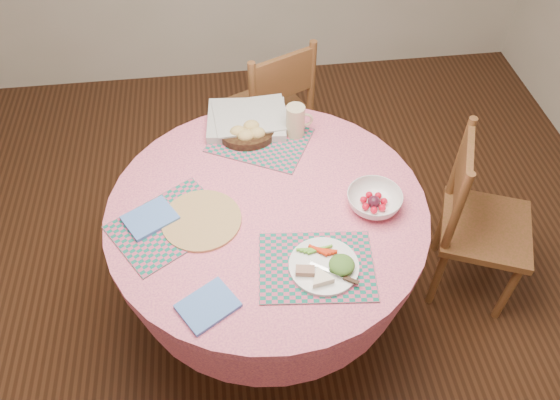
{
  "coord_description": "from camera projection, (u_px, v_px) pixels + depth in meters",
  "views": [
    {
      "loc": [
        -0.12,
        -1.38,
        2.32
      ],
      "look_at": [
        0.05,
        0.0,
        0.78
      ],
      "focal_mm": 35.0,
      "sensor_mm": 36.0,
      "label": 1
    }
  ],
  "objects": [
    {
      "name": "ground",
      "position": [
        270.0,
        309.0,
        2.65
      ],
      "size": [
        4.0,
        4.0,
        0.0
      ],
      "primitive_type": "plane",
      "color": "#331C0F",
      "rests_on": "ground"
    },
    {
      "name": "dining_table",
      "position": [
        268.0,
        238.0,
        2.23
      ],
      "size": [
        1.24,
        1.24,
        0.75
      ],
      "color": "pink",
      "rests_on": "ground"
    },
    {
      "name": "chair_right",
      "position": [
        477.0,
        220.0,
        2.43
      ],
      "size": [
        0.51,
        0.52,
        0.88
      ],
      "rotation": [
        0.0,
        0.0,
        1.18
      ],
      "color": "brown",
      "rests_on": "ground"
    },
    {
      "name": "chair_back",
      "position": [
        270.0,
        110.0,
        2.93
      ],
      "size": [
        0.54,
        0.53,
        0.9
      ],
      "rotation": [
        0.0,
        0.0,
        3.57
      ],
      "color": "brown",
      "rests_on": "ground"
    },
    {
      "name": "placemat_front",
      "position": [
        316.0,
        266.0,
        1.9
      ],
      "size": [
        0.43,
        0.34,
        0.01
      ],
      "primitive_type": "cube",
      "rotation": [
        0.0,
        0.0,
        -0.1
      ],
      "color": "#126755",
      "rests_on": "dining_table"
    },
    {
      "name": "placemat_left",
      "position": [
        169.0,
        225.0,
        2.03
      ],
      "size": [
        0.5,
        0.47,
        0.01
      ],
      "primitive_type": "cube",
      "rotation": [
        0.0,
        0.0,
        0.57
      ],
      "color": "#126755",
      "rests_on": "dining_table"
    },
    {
      "name": "placemat_back",
      "position": [
        260.0,
        140.0,
        2.34
      ],
      "size": [
        0.49,
        0.45,
        0.01
      ],
      "primitive_type": "cube",
      "rotation": [
        0.0,
        0.0,
        -0.48
      ],
      "color": "#126755",
      "rests_on": "dining_table"
    },
    {
      "name": "wicker_trivet",
      "position": [
        202.0,
        220.0,
        2.04
      ],
      "size": [
        0.3,
        0.3,
        0.01
      ],
      "primitive_type": "cylinder",
      "color": "olive",
      "rests_on": "dining_table"
    },
    {
      "name": "napkin_near",
      "position": [
        208.0,
        306.0,
        1.79
      ],
      "size": [
        0.23,
        0.21,
        0.01
      ],
      "primitive_type": "cube",
      "rotation": [
        0.0,
        0.0,
        0.56
      ],
      "color": "#4F7CCD",
      "rests_on": "dining_table"
    },
    {
      "name": "napkin_far",
      "position": [
        150.0,
        218.0,
        2.03
      ],
      "size": [
        0.23,
        0.21,
        0.01
      ],
      "primitive_type": "cube",
      "rotation": [
        0.0,
        0.0,
        0.53
      ],
      "color": "#4F7CCD",
      "rests_on": "placemat_left"
    },
    {
      "name": "dinner_plate",
      "position": [
        327.0,
        266.0,
        1.88
      ],
      "size": [
        0.24,
        0.24,
        0.05
      ],
      "rotation": [
        0.0,
        0.0,
        -0.17
      ],
      "color": "white",
      "rests_on": "placemat_front"
    },
    {
      "name": "bread_bowl",
      "position": [
        248.0,
        133.0,
        2.32
      ],
      "size": [
        0.23,
        0.23,
        0.08
      ],
      "color": "black",
      "rests_on": "placemat_back"
    },
    {
      "name": "latte_mug",
      "position": [
        296.0,
        121.0,
        2.31
      ],
      "size": [
        0.12,
        0.08,
        0.14
      ],
      "color": "#C9B68A",
      "rests_on": "placemat_back"
    },
    {
      "name": "fruit_bowl",
      "position": [
        374.0,
        201.0,
        2.07
      ],
      "size": [
        0.26,
        0.26,
        0.07
      ],
      "rotation": [
        0.0,
        0.0,
        -0.31
      ],
      "color": "white",
      "rests_on": "dining_table"
    },
    {
      "name": "newspaper_stack",
      "position": [
        247.0,
        119.0,
        2.4
      ],
      "size": [
        0.37,
        0.3,
        0.04
      ],
      "rotation": [
        0.0,
        0.0,
        -0.09
      ],
      "color": "silver",
      "rests_on": "dining_table"
    }
  ]
}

